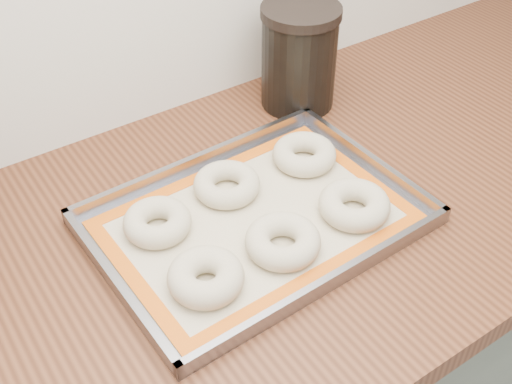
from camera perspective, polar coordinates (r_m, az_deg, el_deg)
countertop at (r=0.91m, az=-9.51°, el=-7.24°), size 3.06×0.68×0.04m
baking_tray at (r=0.94m, az=-0.00°, el=-2.46°), size 0.47×0.34×0.03m
baking_mat at (r=0.94m, az=-0.00°, el=-2.54°), size 0.43×0.30×0.00m
bagel_front_left at (r=0.84m, az=-4.49°, el=-7.54°), size 0.12×0.12×0.04m
bagel_front_mid at (r=0.89m, az=2.41°, el=-4.39°), size 0.11×0.11×0.04m
bagel_front_right at (r=0.95m, az=8.73°, el=-1.13°), size 0.12×0.12×0.04m
bagel_back_left at (r=0.93m, az=-8.77°, el=-2.66°), size 0.12×0.12×0.03m
bagel_back_mid at (r=0.98m, az=-2.62°, el=0.68°), size 0.13×0.13×0.03m
bagel_back_right at (r=1.04m, az=4.32°, el=3.37°), size 0.12×0.12×0.03m
canister_right at (r=1.16m, az=3.85°, el=11.91°), size 0.14×0.14×0.19m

